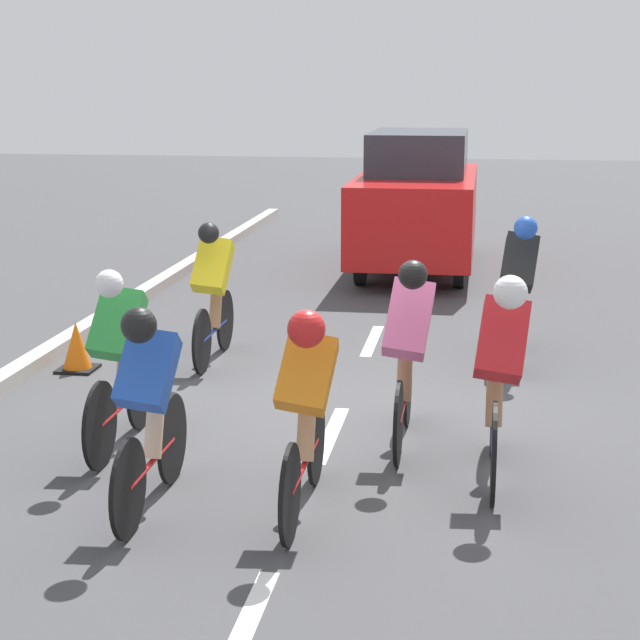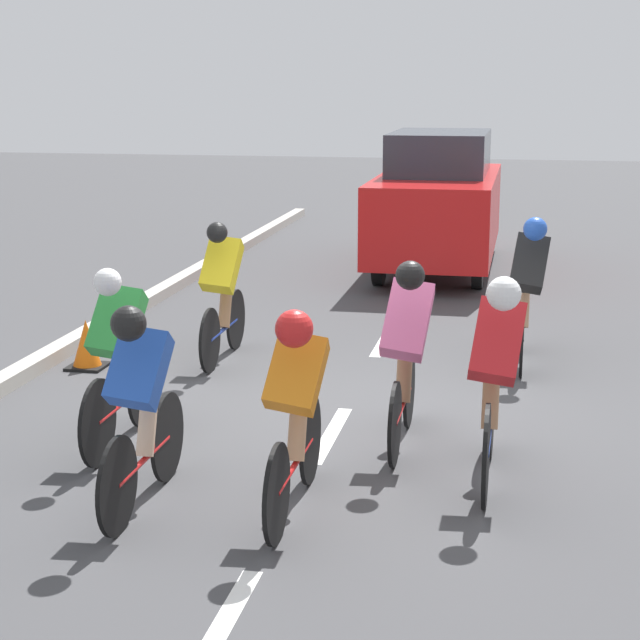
% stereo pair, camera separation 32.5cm
% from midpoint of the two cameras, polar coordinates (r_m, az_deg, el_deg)
% --- Properties ---
extents(ground_plane, '(60.00, 60.00, 0.00)m').
position_cam_midpoint_polar(ground_plane, '(9.09, 2.09, -5.30)').
color(ground_plane, '#424244').
extents(lane_stripe_near, '(0.12, 1.40, 0.01)m').
position_cam_midpoint_polar(lane_stripe_near, '(5.82, -3.73, -16.21)').
color(lane_stripe_near, white).
rests_on(lane_stripe_near, ground).
extents(lane_stripe_mid, '(0.12, 1.40, 0.01)m').
position_cam_midpoint_polar(lane_stripe_mid, '(8.69, 1.65, -6.13)').
color(lane_stripe_mid, white).
rests_on(lane_stripe_mid, ground).
extents(lane_stripe_far, '(0.12, 1.40, 0.01)m').
position_cam_midpoint_polar(lane_stripe_far, '(11.74, 4.21, -1.13)').
color(lane_stripe_far, white).
rests_on(lane_stripe_far, ground).
extents(cyclist_blue, '(0.38, 1.60, 1.45)m').
position_cam_midpoint_polar(cyclist_blue, '(7.06, -8.29, -4.24)').
color(cyclist_blue, black).
rests_on(cyclist_blue, ground).
extents(cyclist_black, '(0.40, 1.68, 1.53)m').
position_cam_midpoint_polar(cyclist_black, '(10.78, 11.84, 1.72)').
color(cyclist_black, black).
rests_on(cyclist_black, ground).
extents(cyclist_yellow, '(0.37, 1.59, 1.46)m').
position_cam_midpoint_polar(cyclist_yellow, '(10.72, -4.38, 1.70)').
color(cyclist_yellow, black).
rests_on(cyclist_yellow, ground).
extents(cyclist_pink, '(0.39, 1.60, 1.52)m').
position_cam_midpoint_polar(cyclist_pink, '(8.20, 5.73, -1.52)').
color(cyclist_pink, black).
rests_on(cyclist_pink, ground).
extents(cyclist_red, '(0.39, 1.70, 1.55)m').
position_cam_midpoint_polar(cyclist_red, '(7.55, 10.51, -2.88)').
color(cyclist_red, black).
rests_on(cyclist_red, ground).
extents(cyclist_green, '(0.38, 1.62, 1.47)m').
position_cam_midpoint_polar(cyclist_green, '(8.29, -9.61, -1.77)').
color(cyclist_green, black).
rests_on(cyclist_green, ground).
extents(cyclist_orange, '(0.39, 1.68, 1.44)m').
position_cam_midpoint_polar(cyclist_orange, '(6.89, 0.04, -4.48)').
color(cyclist_orange, black).
rests_on(cyclist_orange, ground).
extents(support_car, '(1.70, 4.37, 2.04)m').
position_cam_midpoint_polar(support_car, '(16.06, 6.89, 6.31)').
color(support_car, black).
rests_on(support_car, ground).
extents(traffic_cone, '(0.36, 0.36, 0.49)m').
position_cam_midpoint_polar(traffic_cone, '(10.80, -11.51, -1.31)').
color(traffic_cone, black).
rests_on(traffic_cone, ground).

